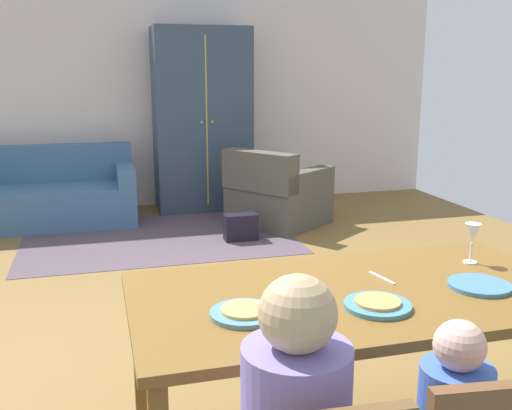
{
  "coord_description": "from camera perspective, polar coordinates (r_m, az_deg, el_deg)",
  "views": [
    {
      "loc": [
        -0.83,
        -3.43,
        1.62
      ],
      "look_at": [
        0.06,
        -0.21,
        0.85
      ],
      "focal_mm": 41.15,
      "sensor_mm": 36.0,
      "label": 1
    }
  ],
  "objects": [
    {
      "name": "couch",
      "position": [
        6.66,
        -19.91,
        0.78
      ],
      "size": [
        1.89,
        0.86,
        0.82
      ],
      "color": "#3E628C",
      "rests_on": "ground_plane"
    },
    {
      "name": "knife",
      "position": [
        2.55,
        12.13,
        -6.93
      ],
      "size": [
        0.05,
        0.17,
        0.01
      ],
      "primitive_type": "cube",
      "rotation": [
        0.0,
        0.0,
        0.19
      ],
      "color": "silver",
      "rests_on": "dining_table"
    },
    {
      "name": "plate_near_woman",
      "position": [
        2.56,
        20.89,
        -7.31
      ],
      "size": [
        0.25,
        0.25,
        0.02
      ],
      "primitive_type": "cylinder",
      "color": "teal",
      "rests_on": "dining_table"
    },
    {
      "name": "pizza_near_man",
      "position": [
        2.13,
        -1.14,
        -10.12
      ],
      "size": [
        0.17,
        0.17,
        0.01
      ],
      "primitive_type": "cylinder",
      "color": "#D9AA53",
      "rests_on": "plate_near_man"
    },
    {
      "name": "plate_near_man",
      "position": [
        2.14,
        -1.14,
        -10.49
      ],
      "size": [
        0.25,
        0.25,
        0.02
      ],
      "primitive_type": "cylinder",
      "color": "teal",
      "rests_on": "dining_table"
    },
    {
      "name": "pizza_near_child",
      "position": [
        2.25,
        11.74,
        -9.18
      ],
      "size": [
        0.17,
        0.17,
        0.01
      ],
      "primitive_type": "cylinder",
      "color": "#D4944B",
      "rests_on": "plate_near_child"
    },
    {
      "name": "wine_glass",
      "position": [
        2.83,
        20.29,
        -2.75
      ],
      "size": [
        0.07,
        0.07,
        0.19
      ],
      "color": "silver",
      "rests_on": "dining_table"
    },
    {
      "name": "plate_near_child",
      "position": [
        2.25,
        11.73,
        -9.54
      ],
      "size": [
        0.25,
        0.25,
        0.02
      ],
      "primitive_type": "cylinder",
      "color": "teal",
      "rests_on": "dining_table"
    },
    {
      "name": "dining_table",
      "position": [
        2.43,
        9.7,
        -9.76
      ],
      "size": [
        1.8,
        0.93,
        0.76
      ],
      "color": "brown",
      "rests_on": "ground_plane"
    },
    {
      "name": "armchair",
      "position": [
        6.23,
        1.98,
        0.92
      ],
      "size": [
        1.19,
        1.19,
        0.82
      ],
      "color": "#4C4B40",
      "rests_on": "ground_plane"
    },
    {
      "name": "back_wall",
      "position": [
        7.24,
        -8.96,
        10.7
      ],
      "size": [
        6.9,
        0.1,
        2.7
      ],
      "primitive_type": "cube",
      "color": "silver",
      "rests_on": "ground_plane"
    },
    {
      "name": "armoire",
      "position": [
        6.93,
        -5.25,
        8.22
      ],
      "size": [
        1.1,
        0.59,
        2.1
      ],
      "color": "#324257",
      "rests_on": "ground_plane"
    },
    {
      "name": "area_rug",
      "position": [
        5.9,
        -9.45,
        -3.11
      ],
      "size": [
        2.6,
        1.8,
        0.01
      ],
      "primitive_type": "cube",
      "color": "#51424D",
      "rests_on": "ground_plane"
    },
    {
      "name": "fork",
      "position": [
        2.26,
        4.02,
        -9.32
      ],
      "size": [
        0.06,
        0.15,
        0.01
      ],
      "primitive_type": "cube",
      "rotation": [
        0.0,
        0.0,
        0.27
      ],
      "color": "silver",
      "rests_on": "dining_table"
    },
    {
      "name": "ground_plane",
      "position": [
        4.39,
        -3.44,
        -8.86
      ],
      "size": [
        6.9,
        6.31,
        0.02
      ],
      "primitive_type": "cube",
      "color": "brown"
    },
    {
      "name": "handbag",
      "position": [
        5.7,
        -1.5,
        -2.17
      ],
      "size": [
        0.32,
        0.16,
        0.26
      ],
      "primitive_type": "cube",
      "color": "black",
      "rests_on": "ground_plane"
    }
  ]
}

